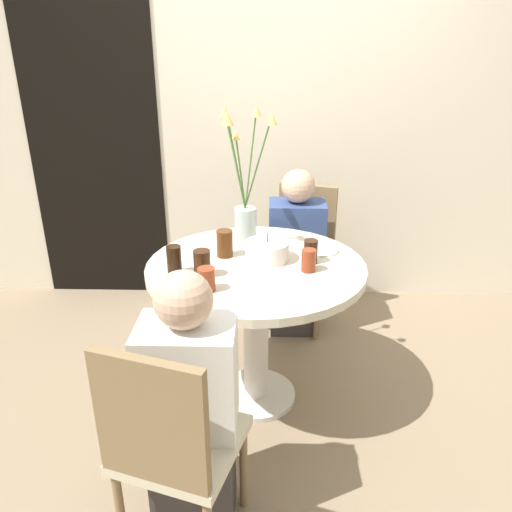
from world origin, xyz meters
name	(u,v)px	position (x,y,z in m)	size (l,w,h in m)	color
ground_plane	(256,396)	(0.00, 0.00, 0.00)	(16.00, 16.00, 0.00)	#89755B
wall_back	(261,115)	(0.00, 1.26, 1.30)	(8.00, 0.05, 2.60)	beige
doorway_panel	(96,156)	(-1.14, 1.23, 1.02)	(0.90, 0.01, 2.05)	black
dining_table	(256,293)	(0.00, 0.00, 0.62)	(1.04, 1.04, 0.78)	beige
chair_far_back	(302,248)	(0.28, 0.86, 0.51)	(0.50, 0.50, 0.90)	beige
chair_near_front	(170,441)	(-0.27, -0.87, 0.51)	(0.50, 0.50, 0.90)	beige
birthday_cake	(267,251)	(0.05, 0.05, 0.82)	(0.21, 0.21, 0.14)	white
flower_vase	(245,201)	(-0.06, 0.27, 1.00)	(0.29, 0.33, 0.69)	#B2C6C1
side_plate	(320,249)	(0.32, 0.17, 0.78)	(0.19, 0.19, 0.01)	white
drink_glass_0	(225,243)	(-0.15, 0.09, 0.84)	(0.08, 0.08, 0.13)	#51280F
drink_glass_1	(207,279)	(-0.20, -0.28, 0.83)	(0.07, 0.07, 0.10)	maroon
drink_glass_2	(174,260)	(-0.37, -0.11, 0.84)	(0.07, 0.07, 0.13)	black
drink_glass_3	(202,264)	(-0.24, -0.14, 0.84)	(0.08, 0.08, 0.12)	#33190C
drink_glass_4	(309,260)	(0.24, -0.07, 0.83)	(0.07, 0.07, 0.10)	maroon
drink_glass_5	(311,252)	(0.26, 0.02, 0.83)	(0.07, 0.07, 0.11)	#33190C
person_woman	(296,259)	(0.23, 0.71, 0.50)	(0.34, 0.24, 1.06)	#383333
person_guest	(191,412)	(-0.22, -0.71, 0.50)	(0.34, 0.24, 1.06)	#383333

